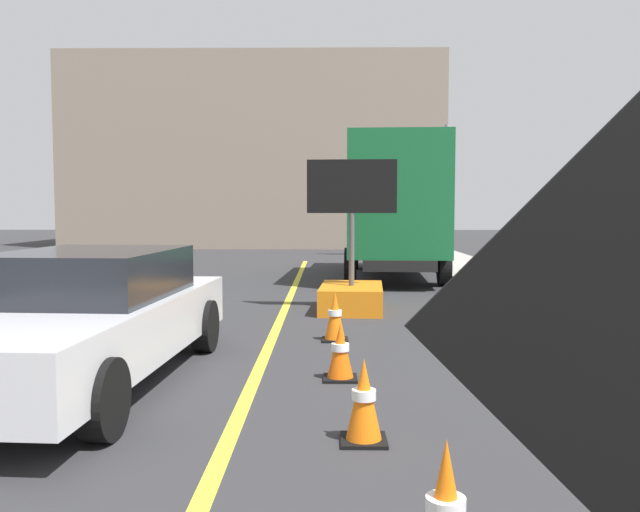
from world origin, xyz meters
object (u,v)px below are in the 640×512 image
at_px(arrow_board_trailer, 351,284).
at_px(traffic_cone_curbside, 335,317).
at_px(pickup_car, 85,317).
at_px(traffic_cone_far_lane, 340,352).
at_px(highway_guide_sign, 426,167).
at_px(traffic_cone_mid_lane, 364,401).
at_px(box_truck, 394,206).

relative_size(arrow_board_trailer, traffic_cone_curbside, 3.94).
bearing_deg(pickup_car, traffic_cone_far_lane, 3.20).
relative_size(pickup_car, highway_guide_sign, 1.01).
relative_size(highway_guide_sign, traffic_cone_mid_lane, 7.55).
xyz_separation_m(highway_guide_sign, traffic_cone_far_lane, (-3.57, -18.23, -3.12)).
height_order(arrow_board_trailer, highway_guide_sign, highway_guide_sign).
height_order(highway_guide_sign, traffic_cone_mid_lane, highway_guide_sign).
distance_m(highway_guide_sign, traffic_cone_far_lane, 18.84).
height_order(pickup_car, traffic_cone_far_lane, pickup_car).
height_order(arrow_board_trailer, box_truck, box_truck).
bearing_deg(pickup_car, box_truck, 68.28).
relative_size(traffic_cone_far_lane, traffic_cone_curbside, 0.90).
height_order(traffic_cone_mid_lane, traffic_cone_curbside, traffic_cone_curbside).
xyz_separation_m(box_truck, pickup_car, (-4.29, -10.78, -1.21)).
bearing_deg(pickup_car, traffic_cone_curbside, 40.50).
distance_m(box_truck, traffic_cone_curbside, 8.84).
bearing_deg(traffic_cone_mid_lane, box_truck, 83.25).
relative_size(box_truck, traffic_cone_curbside, 10.29).
bearing_deg(traffic_cone_mid_lane, pickup_car, 148.09).
xyz_separation_m(arrow_board_trailer, traffic_cone_far_lane, (-0.29, -4.87, -0.18)).
bearing_deg(traffic_cone_curbside, highway_guide_sign, 77.42).
relative_size(arrow_board_trailer, box_truck, 0.38).
relative_size(box_truck, highway_guide_sign, 1.41).
bearing_deg(traffic_cone_curbside, box_truck, 78.97).
xyz_separation_m(arrow_board_trailer, highway_guide_sign, (3.27, 13.36, 2.94)).
height_order(box_truck, pickup_car, box_truck).
distance_m(traffic_cone_mid_lane, traffic_cone_curbside, 4.00).
bearing_deg(traffic_cone_curbside, traffic_cone_far_lane, -89.06).
xyz_separation_m(box_truck, traffic_cone_mid_lane, (-1.48, -12.53, -1.59)).
xyz_separation_m(box_truck, traffic_cone_curbside, (-1.66, -8.53, -1.58)).
bearing_deg(highway_guide_sign, pickup_car, -108.73).
xyz_separation_m(traffic_cone_far_lane, traffic_cone_curbside, (-0.03, 2.10, 0.03)).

